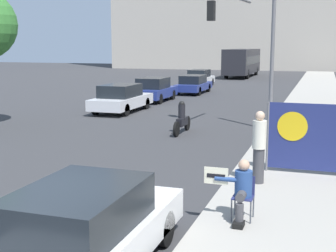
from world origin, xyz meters
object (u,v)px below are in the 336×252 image
(car_on_road_far_lane, at_px, (199,78))
(city_bus_on_road, at_px, (242,61))
(traffic_light_pole, at_px, (248,36))
(car_on_road_distant, at_px, (193,84))
(seated_protester, at_px, (241,189))
(parked_car_curbside, at_px, (84,231))
(jogger_on_sidewalk, at_px, (259,146))
(car_on_road_midblock, at_px, (154,90))
(motorcycle_on_road, at_px, (182,120))
(protest_banner, at_px, (311,137))
(car_on_road_nearest, at_px, (121,98))

(car_on_road_far_lane, xyz_separation_m, city_bus_on_road, (1.40, 13.83, 1.08))
(traffic_light_pole, xyz_separation_m, car_on_road_distant, (-6.11, 13.66, -3.21))
(seated_protester, relative_size, traffic_light_pole, 0.22)
(parked_car_curbside, bearing_deg, seated_protester, 54.13)
(seated_protester, distance_m, jogger_on_sidewalk, 2.66)
(car_on_road_midblock, bearing_deg, motorcycle_on_road, -64.01)
(car_on_road_midblock, distance_m, motorcycle_on_road, 11.20)
(seated_protester, bearing_deg, protest_banner, 97.72)
(car_on_road_far_lane, relative_size, motorcycle_on_road, 2.09)
(jogger_on_sidewalk, distance_m, traffic_light_pole, 9.20)
(seated_protester, distance_m, car_on_road_nearest, 16.67)
(city_bus_on_road, height_order, motorcycle_on_road, city_bus_on_road)
(car_on_road_nearest, bearing_deg, motorcycle_on_road, -45.38)
(car_on_road_nearest, bearing_deg, car_on_road_distant, 84.48)
(protest_banner, bearing_deg, car_on_road_far_lane, 110.43)
(protest_banner, bearing_deg, car_on_road_nearest, 134.41)
(seated_protester, distance_m, protest_banner, 4.09)
(traffic_light_pole, relative_size, motorcycle_on_road, 2.62)
(motorcycle_on_road, bearing_deg, seated_protester, -66.62)
(jogger_on_sidewalk, height_order, city_bus_on_road, city_bus_on_road)
(jogger_on_sidewalk, relative_size, parked_car_curbside, 0.41)
(car_on_road_midblock, relative_size, motorcycle_on_road, 1.96)
(car_on_road_nearest, bearing_deg, protest_banner, -45.59)
(parked_car_curbside, height_order, car_on_road_far_lane, car_on_road_far_lane)
(car_on_road_midblock, bearing_deg, seated_protester, -65.24)
(parked_car_curbside, xyz_separation_m, car_on_road_far_lane, (-6.99, 33.73, 0.00))
(car_on_road_nearest, relative_size, city_bus_on_road, 0.42)
(car_on_road_midblock, xyz_separation_m, city_bus_on_road, (1.32, 25.62, 1.06))
(traffic_light_pole, relative_size, car_on_road_far_lane, 1.25)
(jogger_on_sidewalk, height_order, car_on_road_far_lane, jogger_on_sidewalk)
(car_on_road_distant, bearing_deg, city_bus_on_road, 89.25)
(car_on_road_midblock, relative_size, car_on_road_far_lane, 0.94)
(parked_car_curbside, distance_m, car_on_road_nearest, 18.18)
(car_on_road_midblock, bearing_deg, car_on_road_nearest, -89.74)
(city_bus_on_road, bearing_deg, jogger_on_sidewalk, -79.89)
(protest_banner, height_order, car_on_road_far_lane, protest_banner)
(protest_banner, height_order, traffic_light_pole, traffic_light_pole)
(seated_protester, relative_size, motorcycle_on_road, 0.56)
(motorcycle_on_road, bearing_deg, traffic_light_pole, 42.38)
(city_bus_on_road, bearing_deg, parked_car_curbside, -83.29)
(parked_car_curbside, height_order, car_on_road_distant, parked_car_curbside)
(parked_car_curbside, relative_size, car_on_road_distant, 0.94)
(motorcycle_on_road, bearing_deg, parked_car_curbside, -80.40)
(car_on_road_nearest, bearing_deg, seated_protester, -57.93)
(traffic_light_pole, bearing_deg, car_on_road_nearest, 158.04)
(seated_protester, distance_m, car_on_road_far_lane, 32.29)
(traffic_light_pole, bearing_deg, car_on_road_midblock, 131.88)
(traffic_light_pole, relative_size, parked_car_curbside, 1.26)
(protest_banner, relative_size, car_on_road_midblock, 0.56)
(seated_protester, distance_m, parked_car_curbside, 3.34)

